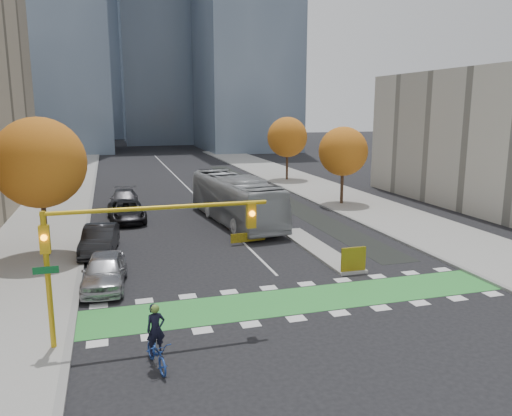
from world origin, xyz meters
TOP-DOWN VIEW (x-y plane):
  - ground at (0.00, 0.00)m, footprint 300.00×300.00m
  - sidewalk_west at (-13.50, 20.00)m, footprint 7.00×120.00m
  - sidewalk_east at (13.50, 20.00)m, footprint 7.00×120.00m
  - curb_west at (-10.00, 20.00)m, footprint 0.30×120.00m
  - curb_east at (10.00, 20.00)m, footprint 0.30×120.00m
  - bike_crossing at (0.00, 1.50)m, footprint 20.00×3.00m
  - centre_line at (0.00, 40.00)m, footprint 0.15×70.00m
  - bike_lane_paint at (7.50, 30.00)m, footprint 2.50×50.00m
  - median_island at (4.00, 9.00)m, footprint 1.60×10.00m
  - hazard_board at (4.00, 4.20)m, footprint 1.40×0.12m
  - tower_ne at (20.00, 85.00)m, footprint 18.00×24.00m
  - tree_west at (-12.00, 12.00)m, footprint 5.20×5.20m
  - tree_east_near at (12.00, 22.00)m, footprint 4.40×4.40m
  - tree_east_far at (12.50, 38.00)m, footprint 4.80×4.80m
  - traffic_signal_west at (-7.93, -0.51)m, footprint 8.53×0.56m
  - cyclist at (-7.00, -2.82)m, footprint 1.09×2.08m
  - bus at (0.96, 17.78)m, footprint 4.58×13.36m
  - parked_car_a at (-8.71, 5.78)m, footprint 2.42×5.11m
  - parked_car_b at (-9.00, 11.92)m, footprint 2.46×5.42m
  - parked_car_c at (-7.13, 25.53)m, footprint 2.75×5.88m
  - parked_car_d at (-7.09, 20.53)m, footprint 2.95×5.85m

SIDE VIEW (x-z plane):
  - ground at x=0.00m, z-range 0.00..0.00m
  - centre_line at x=0.00m, z-range 0.00..0.01m
  - bike_lane_paint at x=7.50m, z-range 0.00..0.01m
  - bike_crossing at x=0.00m, z-range 0.00..0.01m
  - sidewalk_west at x=-13.50m, z-range 0.00..0.15m
  - sidewalk_east at x=13.50m, z-range 0.00..0.15m
  - curb_west at x=-10.00m, z-range -0.01..0.15m
  - curb_east at x=10.00m, z-range -0.01..0.15m
  - median_island at x=4.00m, z-range 0.00..0.16m
  - cyclist at x=-7.00m, z-range -0.38..1.91m
  - parked_car_d at x=-7.09m, z-range 0.00..1.59m
  - hazard_board at x=4.00m, z-range 0.15..1.45m
  - parked_car_c at x=-7.13m, z-range 0.00..1.66m
  - parked_car_a at x=-8.71m, z-range 0.00..1.69m
  - parked_car_b at x=-9.00m, z-range 0.00..1.72m
  - bus at x=0.96m, z-range 0.00..3.65m
  - traffic_signal_west at x=-7.93m, z-range 1.43..6.63m
  - tree_east_near at x=12.00m, z-range 1.33..8.40m
  - tree_east_far at x=12.50m, z-range 1.42..9.07m
  - tree_west at x=-12.00m, z-range 1.50..9.73m
  - tower_ne at x=20.00m, z-range 0.00..60.00m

